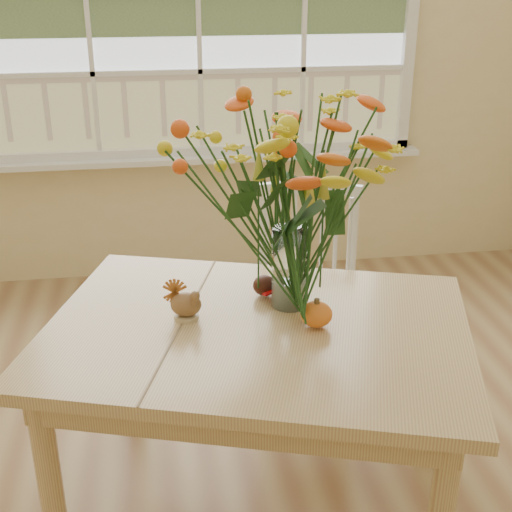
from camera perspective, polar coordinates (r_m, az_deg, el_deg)
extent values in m
cube|color=beige|center=(3.72, -4.83, 18.21)|extent=(4.00, 0.02, 2.70)
cube|color=white|center=(3.77, -4.41, 8.08)|extent=(2.42, 0.12, 0.03)
cube|color=tan|center=(2.07, 0.08, -6.33)|extent=(1.47, 1.24, 0.04)
cube|color=tan|center=(2.11, 0.08, -7.98)|extent=(1.32, 1.09, 0.10)
cylinder|color=tan|center=(2.13, -16.79, -17.63)|extent=(0.07, 0.07, 0.63)
cylinder|color=tan|center=(2.66, -10.34, -7.84)|extent=(0.07, 0.07, 0.63)
cylinder|color=tan|center=(2.55, 13.65, -9.73)|extent=(0.07, 0.07, 0.63)
cube|color=white|center=(2.71, 4.22, -4.62)|extent=(0.48, 0.46, 0.05)
cube|color=white|center=(2.75, 4.35, 1.11)|extent=(0.40, 0.13, 0.46)
cylinder|color=white|center=(2.69, 0.74, -10.05)|extent=(0.03, 0.03, 0.39)
cylinder|color=white|center=(2.94, 1.04, -6.92)|extent=(0.03, 0.03, 0.39)
cylinder|color=white|center=(2.70, 7.46, -10.20)|extent=(0.03, 0.03, 0.39)
cylinder|color=white|center=(2.95, 7.13, -7.06)|extent=(0.03, 0.03, 0.39)
cylinder|color=white|center=(2.13, 2.83, -0.96)|extent=(0.11, 0.11, 0.26)
ellipsoid|color=orange|center=(2.05, 5.05, -4.96)|extent=(0.10, 0.10, 0.07)
cylinder|color=#CCB78C|center=(2.11, -5.82, -5.04)|extent=(0.08, 0.08, 0.01)
ellipsoid|color=brown|center=(2.09, -5.86, -4.03)|extent=(0.10, 0.08, 0.08)
ellipsoid|color=#38160F|center=(2.22, 0.70, -2.54)|extent=(0.07, 0.07, 0.07)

